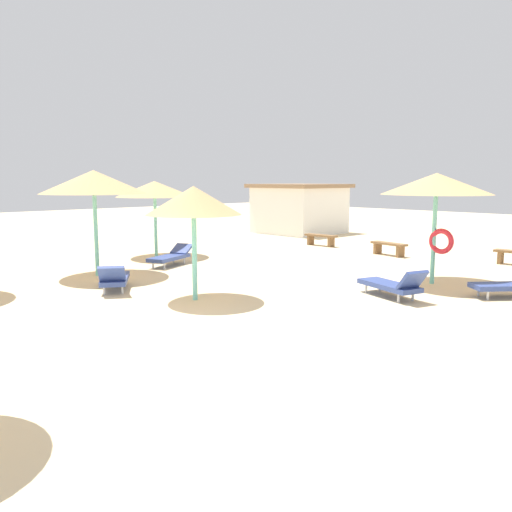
{
  "coord_description": "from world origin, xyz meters",
  "views": [
    {
      "loc": [
        8.26,
        -4.84,
        2.86
      ],
      "look_at": [
        0.0,
        3.0,
        1.2
      ],
      "focal_mm": 37.11,
      "sensor_mm": 36.0,
      "label": 1
    }
  ],
  "objects_px": {
    "parasol_5": "(437,185)",
    "bench_0": "(321,238)",
    "beach_cabana": "(299,208)",
    "lounger_5": "(393,285)",
    "parasol_1": "(94,182)",
    "bench_1": "(389,246)",
    "parasol_3": "(155,189)",
    "lounger_1": "(115,278)",
    "lounger_3": "(171,256)",
    "parasol_7": "(194,201)"
  },
  "relations": [
    {
      "from": "parasol_3",
      "to": "parasol_5",
      "type": "bearing_deg",
      "value": 15.49
    },
    {
      "from": "lounger_5",
      "to": "beach_cabana",
      "type": "relative_size",
      "value": 0.46
    },
    {
      "from": "parasol_3",
      "to": "bench_0",
      "type": "xyz_separation_m",
      "value": [
        2.18,
        6.93,
        -2.15
      ]
    },
    {
      "from": "parasol_5",
      "to": "parasol_7",
      "type": "height_order",
      "value": "parasol_5"
    },
    {
      "from": "bench_0",
      "to": "beach_cabana",
      "type": "height_order",
      "value": "beach_cabana"
    },
    {
      "from": "lounger_3",
      "to": "bench_0",
      "type": "xyz_separation_m",
      "value": [
        0.08,
        7.7,
        0.04
      ]
    },
    {
      "from": "lounger_1",
      "to": "lounger_3",
      "type": "xyz_separation_m",
      "value": [
        -2.35,
        3.37,
        -0.01
      ]
    },
    {
      "from": "bench_1",
      "to": "bench_0",
      "type": "bearing_deg",
      "value": 173.59
    },
    {
      "from": "parasol_3",
      "to": "bench_0",
      "type": "height_order",
      "value": "parasol_3"
    },
    {
      "from": "parasol_1",
      "to": "lounger_1",
      "type": "height_order",
      "value": "parasol_1"
    },
    {
      "from": "parasol_3",
      "to": "lounger_3",
      "type": "bearing_deg",
      "value": -20.14
    },
    {
      "from": "parasol_1",
      "to": "bench_1",
      "type": "distance_m",
      "value": 10.91
    },
    {
      "from": "beach_cabana",
      "to": "lounger_5",
      "type": "bearing_deg",
      "value": -39.83
    },
    {
      "from": "parasol_3",
      "to": "bench_0",
      "type": "bearing_deg",
      "value": 72.58
    },
    {
      "from": "bench_1",
      "to": "beach_cabana",
      "type": "bearing_deg",
      "value": 154.06
    },
    {
      "from": "lounger_3",
      "to": "bench_1",
      "type": "xyz_separation_m",
      "value": [
        3.73,
        7.29,
        0.04
      ]
    },
    {
      "from": "lounger_3",
      "to": "lounger_5",
      "type": "distance_m",
      "value": 7.87
    },
    {
      "from": "lounger_3",
      "to": "bench_0",
      "type": "distance_m",
      "value": 7.7
    },
    {
      "from": "parasol_1",
      "to": "parasol_3",
      "type": "relative_size",
      "value": 1.1
    },
    {
      "from": "bench_0",
      "to": "lounger_3",
      "type": "bearing_deg",
      "value": -90.57
    },
    {
      "from": "lounger_1",
      "to": "lounger_5",
      "type": "xyz_separation_m",
      "value": [
        5.44,
        4.47,
        0.0
      ]
    },
    {
      "from": "parasol_3",
      "to": "beach_cabana",
      "type": "xyz_separation_m",
      "value": [
        -2.24,
        10.44,
        -1.17
      ]
    },
    {
      "from": "lounger_1",
      "to": "lounger_5",
      "type": "height_order",
      "value": "lounger_5"
    },
    {
      "from": "parasol_7",
      "to": "lounger_5",
      "type": "height_order",
      "value": "parasol_7"
    },
    {
      "from": "parasol_7",
      "to": "lounger_1",
      "type": "relative_size",
      "value": 1.42
    },
    {
      "from": "parasol_1",
      "to": "lounger_5",
      "type": "relative_size",
      "value": 1.59
    },
    {
      "from": "lounger_1",
      "to": "lounger_5",
      "type": "relative_size",
      "value": 0.97
    },
    {
      "from": "parasol_1",
      "to": "parasol_7",
      "type": "bearing_deg",
      "value": 2.34
    },
    {
      "from": "lounger_5",
      "to": "beach_cabana",
      "type": "bearing_deg",
      "value": 140.17
    },
    {
      "from": "parasol_1",
      "to": "bench_1",
      "type": "relative_size",
      "value": 2.02
    },
    {
      "from": "parasol_7",
      "to": "bench_1",
      "type": "height_order",
      "value": "parasol_7"
    },
    {
      "from": "parasol_3",
      "to": "parasol_5",
      "type": "distance_m",
      "value": 10.03
    },
    {
      "from": "lounger_3",
      "to": "parasol_1",
      "type": "bearing_deg",
      "value": -88.1
    },
    {
      "from": "lounger_5",
      "to": "bench_1",
      "type": "xyz_separation_m",
      "value": [
        -4.06,
        6.19,
        0.02
      ]
    },
    {
      "from": "bench_0",
      "to": "lounger_5",
      "type": "bearing_deg",
      "value": -40.57
    },
    {
      "from": "lounger_1",
      "to": "bench_0",
      "type": "height_order",
      "value": "lounger_1"
    },
    {
      "from": "parasol_3",
      "to": "parasol_7",
      "type": "xyz_separation_m",
      "value": [
        6.75,
        -3.28,
        -0.14
      ]
    },
    {
      "from": "parasol_5",
      "to": "lounger_3",
      "type": "distance_m",
      "value": 8.65
    },
    {
      "from": "bench_0",
      "to": "parasol_1",
      "type": "bearing_deg",
      "value": -89.93
    },
    {
      "from": "parasol_3",
      "to": "lounger_1",
      "type": "bearing_deg",
      "value": -42.92
    },
    {
      "from": "parasol_5",
      "to": "lounger_3",
      "type": "xyz_separation_m",
      "value": [
        -7.56,
        -3.45,
        -2.4
      ]
    },
    {
      "from": "lounger_5",
      "to": "bench_0",
      "type": "xyz_separation_m",
      "value": [
        -7.71,
        6.6,
        0.02
      ]
    },
    {
      "from": "lounger_1",
      "to": "lounger_3",
      "type": "relative_size",
      "value": 0.95
    },
    {
      "from": "lounger_1",
      "to": "lounger_5",
      "type": "bearing_deg",
      "value": 39.43
    },
    {
      "from": "parasol_5",
      "to": "bench_0",
      "type": "height_order",
      "value": "parasol_5"
    },
    {
      "from": "lounger_3",
      "to": "bench_1",
      "type": "height_order",
      "value": "lounger_3"
    },
    {
      "from": "bench_0",
      "to": "bench_1",
      "type": "height_order",
      "value": "same"
    },
    {
      "from": "lounger_5",
      "to": "bench_1",
      "type": "relative_size",
      "value": 1.27
    },
    {
      "from": "lounger_3",
      "to": "bench_1",
      "type": "distance_m",
      "value": 8.19
    },
    {
      "from": "bench_1",
      "to": "beach_cabana",
      "type": "distance_m",
      "value": 9.02
    }
  ]
}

